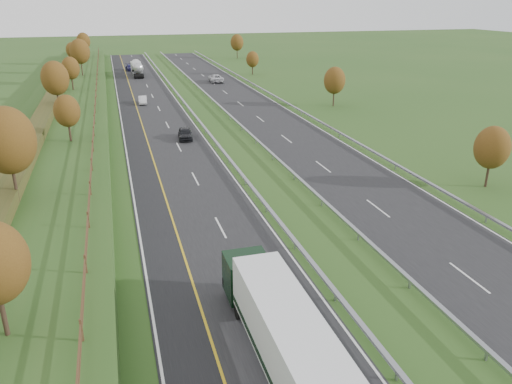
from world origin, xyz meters
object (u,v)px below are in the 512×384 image
car_dark_near (185,133)px  car_silver_mid (143,100)px  car_oncoming (216,78)px  car_small_far (130,67)px  road_tanker (137,68)px  box_lorry (288,342)px

car_dark_near → car_silver_mid: bearing=104.0°
car_dark_near → car_oncoming: size_ratio=0.74×
car_dark_near → car_silver_mid: car_dark_near is taller
car_small_far → road_tanker: bearing=-87.3°
box_lorry → car_small_far: bearing=90.7°
car_oncoming → car_small_far: bearing=-53.5°
road_tanker → car_oncoming: bearing=-43.0°
box_lorry → car_dark_near: 45.39m
box_lorry → car_oncoming: bearing=80.3°
car_silver_mid → car_small_far: 44.71m
box_lorry → road_tanker: 105.57m
car_oncoming → car_silver_mid: bearing=51.4°
car_silver_mid → car_oncoming: car_oncoming is taller
car_dark_near → car_oncoming: 47.48m
road_tanker → car_silver_mid: size_ratio=2.85×
car_dark_near → car_silver_mid: size_ratio=1.10×
box_lorry → car_small_far: (-1.41, 115.35, -1.54)m
box_lorry → car_oncoming: 92.15m
car_dark_near → car_oncoming: car_oncoming is taller
road_tanker → car_small_far: road_tanker is taller
road_tanker → car_small_far: size_ratio=2.18×
box_lorry → car_dark_near: (2.00, 45.32, -1.55)m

